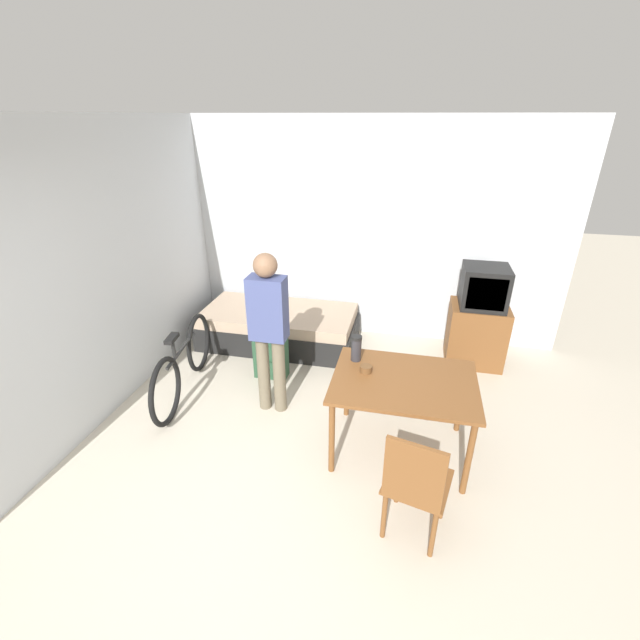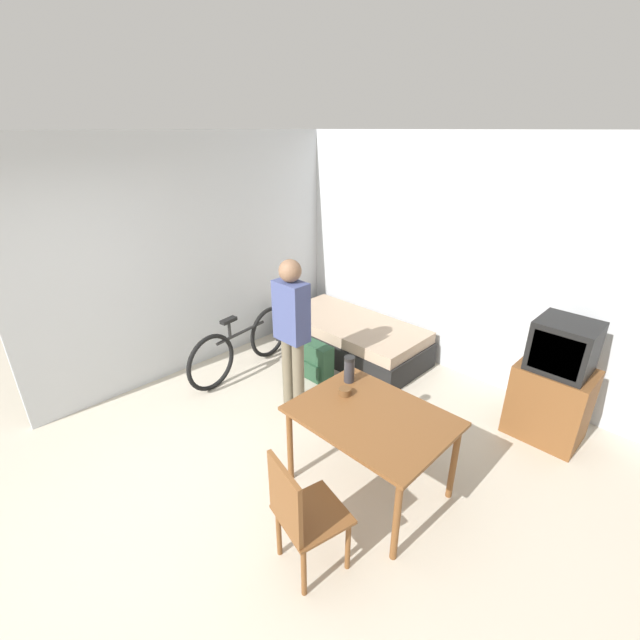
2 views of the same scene
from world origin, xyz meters
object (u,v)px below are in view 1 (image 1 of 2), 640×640
object	(u,v)px
tv	(478,320)
bicycle	(184,364)
dining_table	(404,388)
wooden_chair	(415,483)
backpack	(271,358)
person_standing	(269,325)
mate_bowl	(366,369)
thermos_flask	(356,347)
daybed	(279,327)

from	to	relation	value
tv	bicycle	distance (m)	3.31
dining_table	wooden_chair	world-z (taller)	wooden_chair
tv	backpack	bearing A→B (deg)	-159.64
person_standing	mate_bowl	bearing A→B (deg)	-16.10
dining_table	backpack	world-z (taller)	dining_table
dining_table	mate_bowl	world-z (taller)	mate_bowl
mate_bowl	bicycle	bearing A→B (deg)	170.02
tv	mate_bowl	size ratio (longest dim) A/B	11.73
bicycle	thermos_flask	world-z (taller)	thermos_flask
bicycle	thermos_flask	bearing A→B (deg)	-5.09
bicycle	person_standing	bearing A→B (deg)	-3.93
dining_table	tv	bearing A→B (deg)	65.55
wooden_chair	mate_bowl	xyz separation A→B (m)	(-0.45, 0.93, 0.25)
dining_table	mate_bowl	distance (m)	0.35
wooden_chair	mate_bowl	world-z (taller)	wooden_chair
daybed	mate_bowl	world-z (taller)	mate_bowl
daybed	wooden_chair	bearing A→B (deg)	-55.48
thermos_flask	tv	bearing A→B (deg)	50.67
wooden_chair	bicycle	world-z (taller)	wooden_chair
daybed	dining_table	distance (m)	2.36
wooden_chair	backpack	bearing A→B (deg)	132.23
daybed	mate_bowl	xyz separation A→B (m)	(1.29, -1.61, 0.53)
person_standing	thermos_flask	xyz separation A→B (m)	(0.83, -0.09, -0.08)
tv	backpack	distance (m)	2.42
mate_bowl	backpack	xyz separation A→B (m)	(-1.14, 0.83, -0.53)
bicycle	thermos_flask	xyz separation A→B (m)	(1.82, -0.16, 0.51)
dining_table	wooden_chair	xyz separation A→B (m)	(0.13, -0.87, -0.13)
dining_table	daybed	bearing A→B (deg)	134.25
dining_table	person_standing	world-z (taller)	person_standing
tv	dining_table	bearing A→B (deg)	-114.45
daybed	wooden_chair	world-z (taller)	wooden_chair
mate_bowl	person_standing	bearing A→B (deg)	163.90
backpack	tv	bearing A→B (deg)	20.36
wooden_chair	bicycle	size ratio (longest dim) A/B	0.57
daybed	bicycle	world-z (taller)	bicycle
tv	mate_bowl	xyz separation A→B (m)	(-1.10, -1.66, 0.20)
daybed	mate_bowl	bearing A→B (deg)	-51.17
person_standing	backpack	bearing A→B (deg)	109.88
backpack	dining_table	bearing A→B (deg)	-30.97
person_standing	mate_bowl	world-z (taller)	person_standing
daybed	thermos_flask	bearing A→B (deg)	-50.39
thermos_flask	backpack	bearing A→B (deg)	147.83
tv	person_standing	distance (m)	2.50
mate_bowl	wooden_chair	bearing A→B (deg)	-64.10
daybed	mate_bowl	size ratio (longest dim) A/B	19.23
tv	backpack	size ratio (longest dim) A/B	2.61
bicycle	mate_bowl	bearing A→B (deg)	-9.98
tv	mate_bowl	bearing A→B (deg)	-123.63
bicycle	mate_bowl	size ratio (longest dim) A/B	15.90
wooden_chair	dining_table	bearing A→B (deg)	98.23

